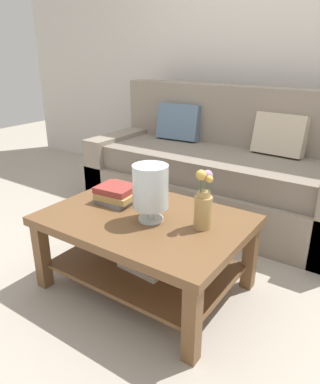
{
  "coord_description": "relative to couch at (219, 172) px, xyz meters",
  "views": [
    {
      "loc": [
        1.11,
        -1.78,
        1.35
      ],
      "look_at": [
        -0.02,
        -0.14,
        0.57
      ],
      "focal_mm": 34.01,
      "sensor_mm": 36.0,
      "label": 1
    }
  ],
  "objects": [
    {
      "name": "glass_hurricane_vase",
      "position": [
        0.19,
        -1.25,
        0.29
      ],
      "size": [
        0.2,
        0.2,
        0.32
      ],
      "color": "silver",
      "rests_on": "coffee_table"
    },
    {
      "name": "coffee_table",
      "position": [
        0.13,
        -1.24,
        -0.03
      ],
      "size": [
        1.13,
        0.8,
        0.47
      ],
      "color": "brown",
      "rests_on": "ground"
    },
    {
      "name": "back_wall",
      "position": [
        0.15,
        0.7,
        0.99
      ],
      "size": [
        6.4,
        0.12,
        2.7
      ],
      "primitive_type": "cube",
      "color": "beige",
      "rests_on": "ground"
    },
    {
      "name": "couch",
      "position": [
        0.0,
        0.0,
        0.0
      ],
      "size": [
        2.19,
        0.9,
        1.06
      ],
      "color": "gray",
      "rests_on": "ground"
    },
    {
      "name": "flower_pitcher",
      "position": [
        0.47,
        -1.17,
        0.24
      ],
      "size": [
        0.09,
        0.11,
        0.33
      ],
      "color": "tan",
      "rests_on": "coffee_table"
    },
    {
      "name": "book_stack_main",
      "position": [
        -0.13,
        -1.17,
        0.15
      ],
      "size": [
        0.26,
        0.22,
        0.1
      ],
      "color": "slate",
      "rests_on": "coffee_table"
    },
    {
      "name": "ground_plane",
      "position": [
        0.15,
        -0.95,
        -0.36
      ],
      "size": [
        10.0,
        10.0,
        0.0
      ],
      "primitive_type": "plane",
      "color": "#ADA393"
    }
  ]
}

